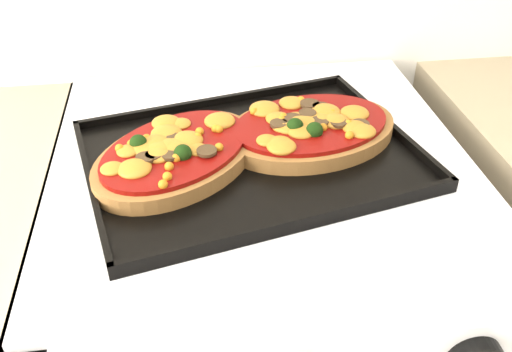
{
  "coord_description": "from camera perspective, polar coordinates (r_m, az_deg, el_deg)",
  "views": [
    {
      "loc": [
        -0.15,
        1.03,
        1.35
      ],
      "look_at": [
        -0.06,
        1.64,
        0.92
      ],
      "focal_mm": 40.0,
      "sensor_mm": 36.0,
      "label": 1
    }
  ],
  "objects": [
    {
      "name": "pizza_right",
      "position": [
        0.82,
        5.5,
        4.85
      ],
      "size": [
        0.29,
        0.23,
        0.04
      ],
      "primitive_type": null,
      "rotation": [
        0.0,
        0.0,
        0.25
      ],
      "color": "#946133",
      "rests_on": "baking_tray"
    },
    {
      "name": "pizza_left",
      "position": [
        0.77,
        -8.0,
        2.29
      ],
      "size": [
        0.3,
        0.3,
        0.04
      ],
      "primitive_type": null,
      "rotation": [
        0.0,
        0.0,
        0.74
      ],
      "color": "#946133",
      "rests_on": "baking_tray"
    },
    {
      "name": "baking_tray",
      "position": [
        0.79,
        -0.51,
        2.2
      ],
      "size": [
        0.51,
        0.42,
        0.02
      ],
      "primitive_type": "cube",
      "rotation": [
        0.0,
        0.0,
        0.22
      ],
      "color": "black",
      "rests_on": "stove"
    }
  ]
}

